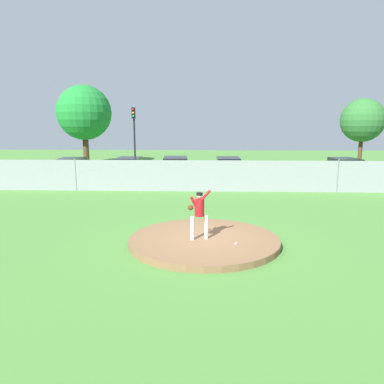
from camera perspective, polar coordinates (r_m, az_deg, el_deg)
ground_plane at (r=18.58m, az=1.99°, el=-2.14°), size 80.00×80.00×0.00m
asphalt_strip at (r=26.94m, az=2.04°, el=1.83°), size 44.00×7.00×0.01m
pitchers_mound at (r=12.76m, az=1.90°, el=-7.57°), size 5.16×5.16×0.22m
pitcher_youth at (r=12.30m, az=1.11°, el=-2.91°), size 0.80×0.32×1.71m
baseball at (r=12.08m, az=6.81°, el=-7.98°), size 0.07×0.07×0.07m
chainlink_fence at (r=22.35m, az=2.03°, el=2.50°), size 39.90×0.07×2.01m
parked_car_charcoal at (r=27.32m, az=5.62°, el=3.58°), size 1.89×4.38×1.65m
parked_car_burgundy at (r=26.96m, az=-2.57°, el=3.58°), size 2.16×4.78×1.69m
parked_car_white at (r=27.53m, az=-9.78°, el=3.51°), size 1.91×4.34×1.64m
parked_car_navy at (r=28.58m, az=22.59°, el=3.13°), size 2.03×4.51×1.66m
parked_car_silver at (r=28.46m, az=-18.19°, el=3.32°), size 2.19×4.45×1.59m
traffic_cone_orange at (r=27.09m, az=18.25°, el=1.90°), size 0.40×0.40×0.55m
traffic_light_near at (r=31.16m, az=-8.98°, el=9.63°), size 0.28×0.46×5.41m
tree_leaning_west at (r=38.61m, az=-16.41°, el=11.70°), size 5.36×5.36×7.85m
tree_tall_centre at (r=37.19m, az=24.97°, el=10.03°), size 3.90×3.90×6.35m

